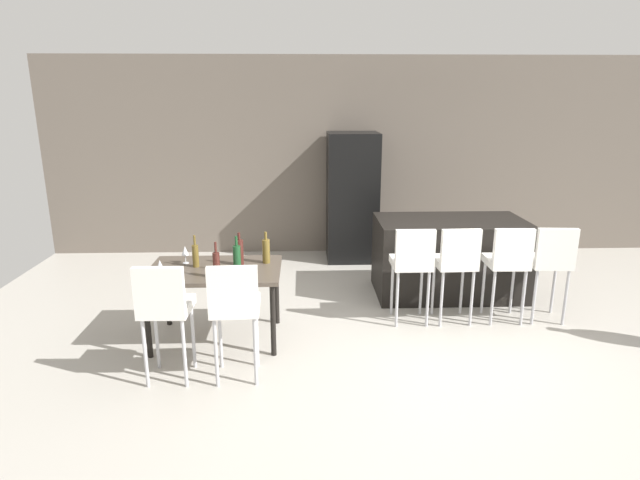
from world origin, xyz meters
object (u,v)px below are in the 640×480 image
Objects in this scene: bar_chair_middle at (456,260)px; bar_chair_right at (508,259)px; bar_chair_far at (551,259)px; wine_bottle_end at (216,264)px; wine_bottle_corner at (266,251)px; wine_glass_middle at (185,251)px; kitchen_island at (449,257)px; bar_chair_left at (412,260)px; dining_chair_far at (235,303)px; wine_bottle_right at (239,252)px; wine_bottle_near at (237,258)px; wine_bottle_far at (195,255)px; dining_chair_near at (164,304)px; wine_glass_left at (160,265)px; dining_table at (215,275)px; refrigerator at (352,197)px.

bar_chair_middle and bar_chair_right have the same top height.
bar_chair_far is 3.42m from wine_bottle_end.
wine_bottle_corner reaches higher than bar_chair_far.
wine_glass_middle is (-0.80, 0.01, -0.00)m from wine_bottle_corner.
bar_chair_left is at bearing -126.77° from kitchen_island.
wine_bottle_right reaches higher than dining_chair_far.
wine_glass_middle is (-0.54, 0.29, -0.01)m from wine_bottle_near.
wine_bottle_right is at bearing 66.02° from wine_bottle_end.
wine_bottle_far is at bearing -42.90° from wine_glass_middle.
bar_chair_right is 1.00× the size of dining_chair_near.
wine_glass_left is (-0.92, -0.43, -0.00)m from wine_bottle_corner.
wine_glass_left is at bearing 145.16° from dining_chair_far.
kitchen_island is 1.66× the size of bar_chair_right.
dining_table is at bearing -174.73° from bar_chair_far.
bar_chair_left and dining_chair_far have the same top height.
dining_chair_far reaches higher than dining_table.
wine_bottle_end is at bearing -51.95° from wine_bottle_far.
bar_chair_left is at bearing 14.23° from wine_bottle_near.
bar_chair_left reaches higher than wine_glass_middle.
wine_bottle_near is at bearing 51.43° from dining_chair_near.
dining_chair_far is (-1.69, -1.09, 0.00)m from bar_chair_left.
dining_chair_far is (-2.70, -1.09, 0.00)m from bar_chair_right.
bar_chair_left is 1.00× the size of dining_chair_near.
bar_chair_right is 0.45m from bar_chair_far.
wine_bottle_far reaches higher than dining_table.
bar_chair_right is 6.03× the size of wine_glass_left.
wine_bottle_far is at bearing -124.30° from refrigerator.
wine_bottle_near reaches higher than bar_chair_middle.
bar_chair_middle is 2.64m from wine_bottle_far.
wine_bottle_corner is at bearing 17.75° from dining_table.
refrigerator is at bearing 55.70° from wine_bottle_far.
wine_bottle_right is (-2.75, -0.21, 0.17)m from bar_chair_right.
bar_chair_far is 6.03× the size of wine_glass_left.
dining_chair_far reaches higher than kitchen_island.
wine_bottle_corner is 0.38m from wine_bottle_near.
wine_glass_left is at bearing -127.59° from wine_bottle_far.
wine_bottle_near is (-2.20, -0.44, 0.18)m from bar_chair_middle.
kitchen_island is 2.94m from wine_bottle_end.
bar_chair_far is 0.83× the size of dining_table.
wine_glass_middle is (-0.02, 0.95, 0.17)m from dining_chair_near.
dining_table is at bearing 110.19° from dining_chair_far.
wine_bottle_near reaches higher than wine_bottle_corner.
bar_chair_middle is at bearing 4.70° from wine_bottle_corner.
bar_chair_middle is 0.83× the size of dining_table.
bar_chair_far is 2.99× the size of wine_bottle_near.
dining_chair_far is at bearing -110.64° from refrigerator.
bar_chair_middle is 3.13× the size of wine_bottle_end.
refrigerator is at bearing 55.31° from wine_glass_left.
wine_bottle_end is at bearing -75.91° from dining_table.
refrigerator reaches higher than dining_chair_near.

